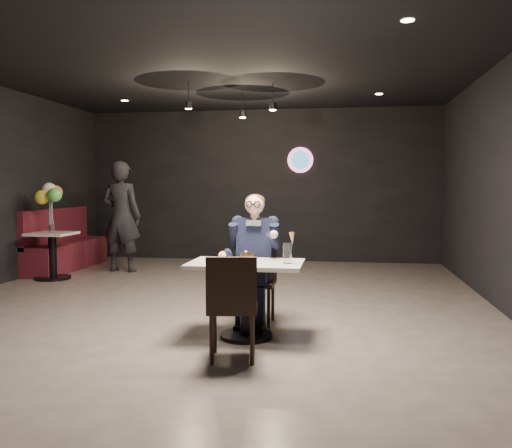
% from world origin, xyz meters
% --- Properties ---
extents(floor, '(9.00, 9.00, 0.00)m').
position_xyz_m(floor, '(0.00, 0.00, 0.00)').
color(floor, slate).
rests_on(floor, ground).
extents(wall_sign, '(0.50, 0.06, 0.50)m').
position_xyz_m(wall_sign, '(0.80, 4.47, 2.00)').
color(wall_sign, pink).
rests_on(wall_sign, floor).
extents(pendant_lights, '(1.40, 1.20, 0.36)m').
position_xyz_m(pendant_lights, '(0.00, 2.00, 2.88)').
color(pendant_lights, black).
rests_on(pendant_lights, floor).
extents(main_table, '(1.10, 0.70, 0.75)m').
position_xyz_m(main_table, '(0.71, -1.05, 0.38)').
color(main_table, white).
rests_on(main_table, floor).
extents(chair_far, '(0.42, 0.46, 0.92)m').
position_xyz_m(chair_far, '(0.71, -0.50, 0.46)').
color(chair_far, black).
rests_on(chair_far, floor).
extents(chair_near, '(0.49, 0.52, 0.92)m').
position_xyz_m(chair_near, '(0.71, -1.71, 0.46)').
color(chair_near, black).
rests_on(chair_near, floor).
extents(seated_man, '(0.60, 0.80, 1.44)m').
position_xyz_m(seated_man, '(0.71, -0.50, 0.72)').
color(seated_man, black).
rests_on(seated_man, floor).
extents(dessert_plate, '(0.24, 0.24, 0.01)m').
position_xyz_m(dessert_plate, '(0.77, -1.11, 0.76)').
color(dessert_plate, white).
rests_on(dessert_plate, main_table).
extents(cake_slice, '(0.15, 0.13, 0.08)m').
position_xyz_m(cake_slice, '(0.74, -1.16, 0.80)').
color(cake_slice, black).
rests_on(cake_slice, dessert_plate).
extents(mint_leaf, '(0.06, 0.04, 0.01)m').
position_xyz_m(mint_leaf, '(0.76, -1.17, 0.84)').
color(mint_leaf, green).
rests_on(mint_leaf, cake_slice).
extents(sundae_glass, '(0.09, 0.09, 0.19)m').
position_xyz_m(sundae_glass, '(1.11, -1.07, 0.85)').
color(sundae_glass, silver).
rests_on(sundae_glass, main_table).
extents(wafer_cone, '(0.07, 0.07, 0.12)m').
position_xyz_m(wafer_cone, '(1.16, -1.09, 0.99)').
color(wafer_cone, tan).
rests_on(wafer_cone, sundae_glass).
extents(booth_bench, '(0.54, 2.17, 1.09)m').
position_xyz_m(booth_bench, '(-3.25, 2.77, 0.54)').
color(booth_bench, '#410D18').
rests_on(booth_bench, floor).
extents(side_table, '(0.64, 0.64, 0.80)m').
position_xyz_m(side_table, '(-2.95, 1.77, 0.40)').
color(side_table, white).
rests_on(side_table, floor).
extents(balloon_vase, '(0.09, 0.09, 0.14)m').
position_xyz_m(balloon_vase, '(-2.95, 1.77, 0.82)').
color(balloon_vase, silver).
rests_on(balloon_vase, side_table).
extents(balloon_bunch, '(0.41, 0.41, 0.68)m').
position_xyz_m(balloon_bunch, '(-2.95, 1.77, 1.24)').
color(balloon_bunch, yellow).
rests_on(balloon_bunch, balloon_vase).
extents(passerby, '(0.74, 0.52, 1.92)m').
position_xyz_m(passerby, '(-2.17, 2.69, 0.96)').
color(passerby, black).
rests_on(passerby, floor).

